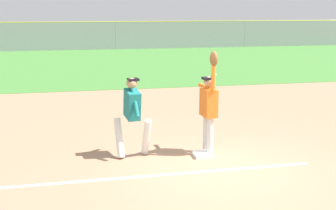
{
  "coord_description": "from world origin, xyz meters",
  "views": [
    {
      "loc": [
        -2.58,
        -7.6,
        3.15
      ],
      "look_at": [
        -0.78,
        1.36,
        1.05
      ],
      "focal_mm": 45.66,
      "sensor_mm": 36.0,
      "label": 1
    }
  ],
  "objects": [
    {
      "name": "fielder",
      "position": [
        0.04,
        0.97,
        1.12
      ],
      "size": [
        0.3,
        0.9,
        2.28
      ],
      "rotation": [
        0.0,
        0.0,
        3.24
      ],
      "color": "silver",
      "rests_on": "ground_plane"
    },
    {
      "name": "baseball",
      "position": [
        0.14,
        0.94,
        1.76
      ],
      "size": [
        0.07,
        0.07,
        0.07
      ],
      "primitive_type": "sphere",
      "color": "white"
    },
    {
      "name": "runner",
      "position": [
        -1.59,
        1.14,
        1.0
      ],
      "size": [
        0.8,
        0.84,
        1.72
      ],
      "rotation": [
        0.0,
        0.0,
        0.17
      ],
      "color": "white",
      "rests_on": "ground_plane"
    },
    {
      "name": "outfield_grass",
      "position": [
        0.0,
        17.12,
        0.01
      ],
      "size": [
        41.62,
        16.55,
        0.01
      ],
      "primitive_type": "cube",
      "color": "#478438",
      "rests_on": "ground_plane"
    },
    {
      "name": "chalk_foul_line",
      "position": [
        -4.13,
        -0.06,
        0.0
      ],
      "size": [
        12.0,
        0.2,
        0.01
      ],
      "primitive_type": "cube",
      "rotation": [
        0.0,
        0.0,
        0.01
      ],
      "color": "white",
      "rests_on": "ground_plane"
    },
    {
      "name": "parked_car_tan",
      "position": [
        -4.69,
        28.51,
        0.67
      ],
      "size": [
        4.45,
        2.21,
        1.25
      ],
      "rotation": [
        0.0,
        0.0,
        -0.03
      ],
      "color": "tan",
      "rests_on": "ground_plane"
    },
    {
      "name": "first_base",
      "position": [
        -0.13,
        0.84,
        0.04
      ],
      "size": [
        0.39,
        0.39,
        0.08
      ],
      "primitive_type": "cube",
      "rotation": [
        0.0,
        0.0,
        0.02
      ],
      "color": "white",
      "rests_on": "ground_plane"
    },
    {
      "name": "parked_car_silver",
      "position": [
        6.32,
        28.66,
        0.67
      ],
      "size": [
        4.45,
        2.21,
        1.25
      ],
      "rotation": [
        0.0,
        0.0,
        0.03
      ],
      "color": "#B7B7BC",
      "rests_on": "ground_plane"
    },
    {
      "name": "ground_plane",
      "position": [
        0.0,
        0.0,
        0.0
      ],
      "size": [
        77.04,
        77.04,
        0.0
      ],
      "primitive_type": "plane",
      "color": "tan"
    },
    {
      "name": "outfield_fence",
      "position": [
        0.0,
        25.39,
        1.06
      ],
      "size": [
        41.7,
        0.08,
        2.12
      ],
      "color": "#93999E",
      "rests_on": "ground_plane"
    },
    {
      "name": "parked_car_black",
      "position": [
        12.1,
        28.52,
        0.67
      ],
      "size": [
        4.5,
        2.32,
        1.25
      ],
      "rotation": [
        0.0,
        0.0,
        0.06
      ],
      "color": "black",
      "rests_on": "ground_plane"
    },
    {
      "name": "parked_car_blue",
      "position": [
        0.64,
        28.29,
        0.67
      ],
      "size": [
        4.43,
        2.18,
        1.25
      ],
      "rotation": [
        0.0,
        0.0,
        0.02
      ],
      "color": "#23389E",
      "rests_on": "ground_plane"
    }
  ]
}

